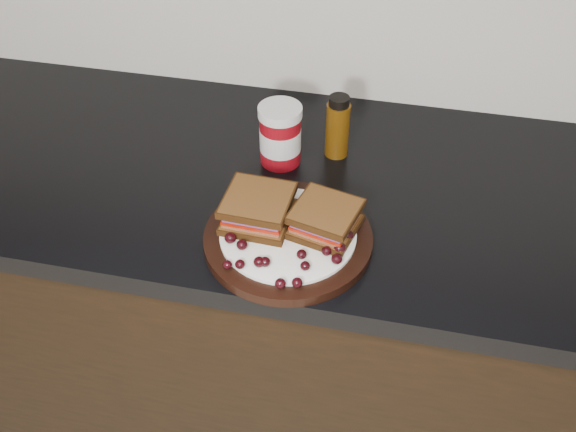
% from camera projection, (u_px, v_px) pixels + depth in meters
% --- Properties ---
extents(base_cabinets, '(3.96, 0.58, 0.86)m').
position_uv_depth(base_cabinets, '(288.00, 332.00, 1.51)').
color(base_cabinets, black).
rests_on(base_cabinets, ground_plane).
extents(countertop, '(3.98, 0.60, 0.04)m').
position_uv_depth(countertop, '(288.00, 185.00, 1.21)').
color(countertop, black).
rests_on(countertop, base_cabinets).
extents(plate, '(0.28, 0.28, 0.02)m').
position_uv_depth(plate, '(288.00, 239.00, 1.06)').
color(plate, black).
rests_on(plate, countertop).
extents(sandwich_left, '(0.11, 0.11, 0.05)m').
position_uv_depth(sandwich_left, '(258.00, 209.00, 1.06)').
color(sandwich_left, brown).
rests_on(sandwich_left, plate).
extents(sandwich_right, '(0.12, 0.12, 0.05)m').
position_uv_depth(sandwich_right, '(325.00, 219.00, 1.04)').
color(sandwich_right, brown).
rests_on(sandwich_right, plate).
extents(grape_0, '(0.02, 0.02, 0.02)m').
position_uv_depth(grape_0, '(230.00, 238.00, 1.03)').
color(grape_0, black).
rests_on(grape_0, plate).
extents(grape_1, '(0.02, 0.02, 0.02)m').
position_uv_depth(grape_1, '(242.00, 245.00, 1.02)').
color(grape_1, black).
rests_on(grape_1, plate).
extents(grape_2, '(0.02, 0.02, 0.01)m').
position_uv_depth(grape_2, '(227.00, 265.00, 0.99)').
color(grape_2, black).
rests_on(grape_2, plate).
extents(grape_3, '(0.02, 0.02, 0.01)m').
position_uv_depth(grape_3, '(240.00, 264.00, 0.99)').
color(grape_3, black).
rests_on(grape_3, plate).
extents(grape_4, '(0.02, 0.02, 0.02)m').
position_uv_depth(grape_4, '(259.00, 262.00, 0.99)').
color(grape_4, black).
rests_on(grape_4, plate).
extents(grape_5, '(0.02, 0.02, 0.02)m').
position_uv_depth(grape_5, '(265.00, 262.00, 0.99)').
color(grape_5, black).
rests_on(grape_5, plate).
extents(grape_6, '(0.02, 0.02, 0.02)m').
position_uv_depth(grape_6, '(280.00, 283.00, 0.96)').
color(grape_6, black).
rests_on(grape_6, plate).
extents(grape_7, '(0.02, 0.02, 0.02)m').
position_uv_depth(grape_7, '(297.00, 283.00, 0.96)').
color(grape_7, black).
rests_on(grape_7, plate).
extents(grape_8, '(0.02, 0.02, 0.01)m').
position_uv_depth(grape_8, '(305.00, 266.00, 0.99)').
color(grape_8, black).
rests_on(grape_8, plate).
extents(grape_9, '(0.02, 0.02, 0.02)m').
position_uv_depth(grape_9, '(302.00, 254.00, 1.00)').
color(grape_9, black).
rests_on(grape_9, plate).
extents(grape_10, '(0.02, 0.02, 0.02)m').
position_uv_depth(grape_10, '(337.00, 259.00, 1.00)').
color(grape_10, black).
rests_on(grape_10, plate).
extents(grape_11, '(0.02, 0.02, 0.02)m').
position_uv_depth(grape_11, '(327.00, 251.00, 1.01)').
color(grape_11, black).
rests_on(grape_11, plate).
extents(grape_12, '(0.02, 0.02, 0.02)m').
position_uv_depth(grape_12, '(340.00, 248.00, 1.01)').
color(grape_12, black).
rests_on(grape_12, plate).
extents(grape_13, '(0.02, 0.02, 0.02)m').
position_uv_depth(grape_13, '(347.00, 236.00, 1.03)').
color(grape_13, black).
rests_on(grape_13, plate).
extents(grape_14, '(0.02, 0.02, 0.02)m').
position_uv_depth(grape_14, '(343.00, 223.00, 1.06)').
color(grape_14, black).
rests_on(grape_14, plate).
extents(grape_15, '(0.02, 0.02, 0.02)m').
position_uv_depth(grape_15, '(327.00, 220.00, 1.06)').
color(grape_15, black).
rests_on(grape_15, plate).
extents(grape_16, '(0.02, 0.02, 0.02)m').
position_uv_depth(grape_16, '(267.00, 203.00, 1.09)').
color(grape_16, black).
rests_on(grape_16, plate).
extents(grape_17, '(0.02, 0.02, 0.02)m').
position_uv_depth(grape_17, '(264.00, 210.00, 1.08)').
color(grape_17, black).
rests_on(grape_17, plate).
extents(grape_18, '(0.02, 0.02, 0.02)m').
position_uv_depth(grape_18, '(251.00, 210.00, 1.08)').
color(grape_18, black).
rests_on(grape_18, plate).
extents(grape_19, '(0.02, 0.02, 0.02)m').
position_uv_depth(grape_19, '(243.00, 212.00, 1.08)').
color(grape_19, black).
rests_on(grape_19, plate).
extents(grape_20, '(0.02, 0.02, 0.02)m').
position_uv_depth(grape_20, '(249.00, 229.00, 1.05)').
color(grape_20, black).
rests_on(grape_20, plate).
extents(grape_21, '(0.02, 0.02, 0.01)m').
position_uv_depth(grape_21, '(254.00, 230.00, 1.05)').
color(grape_21, black).
rests_on(grape_21, plate).
extents(grape_22, '(0.02, 0.02, 0.02)m').
position_uv_depth(grape_22, '(262.00, 210.00, 1.08)').
color(grape_22, black).
rests_on(grape_22, plate).
extents(grape_23, '(0.02, 0.02, 0.02)m').
position_uv_depth(grape_23, '(244.00, 205.00, 1.09)').
color(grape_23, black).
rests_on(grape_23, plate).
extents(grape_24, '(0.02, 0.02, 0.02)m').
position_uv_depth(grape_24, '(250.00, 221.00, 1.06)').
color(grape_24, black).
rests_on(grape_24, plate).
extents(condiment_jar, '(0.10, 0.10, 0.12)m').
position_uv_depth(condiment_jar, '(280.00, 135.00, 1.19)').
color(condiment_jar, maroon).
rests_on(condiment_jar, countertop).
extents(oil_bottle, '(0.05, 0.05, 0.13)m').
position_uv_depth(oil_bottle, '(338.00, 126.00, 1.21)').
color(oil_bottle, '#4C2C07').
rests_on(oil_bottle, countertop).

